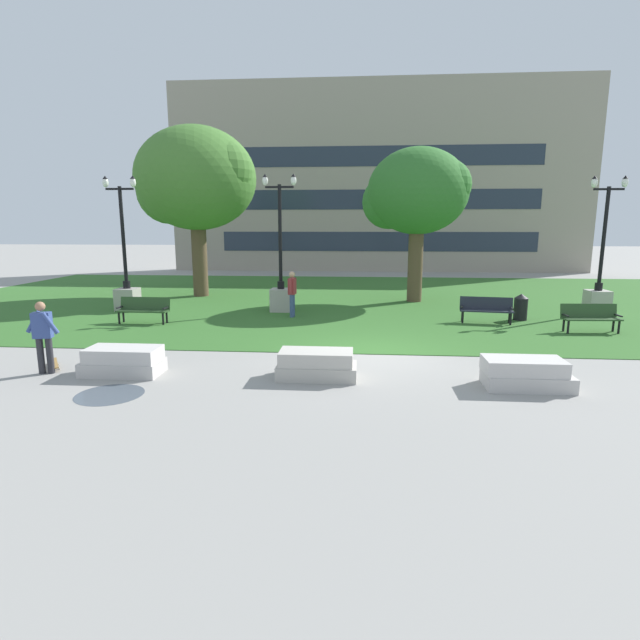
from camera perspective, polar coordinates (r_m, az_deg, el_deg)
ground_plane at (r=13.53m, az=6.08°, el=-3.96°), size 140.00×140.00×0.00m
grass_lawn at (r=23.34m, az=5.48°, el=2.36°), size 40.00×20.00×0.02m
concrete_block_center at (r=12.55m, az=-21.57°, el=-4.42°), size 1.80×0.90×0.64m
concrete_block_left at (r=11.39m, az=-0.39°, el=-5.15°), size 1.80×0.90×0.64m
concrete_block_right at (r=11.60m, az=22.43°, el=-5.71°), size 1.82×0.90×0.64m
person_skateboarder at (r=13.23m, az=-29.10°, el=-1.34°), size 0.88×0.33×1.71m
skateboard at (r=13.85m, az=-28.18°, el=-4.51°), size 0.75×0.95×0.14m
puddle at (r=11.26m, az=-22.91°, el=-7.85°), size 1.38×1.38×0.01m
park_bench_near_left at (r=18.54m, az=18.47°, el=1.28°), size 1.86×0.78×0.90m
park_bench_near_right at (r=18.30m, az=28.50°, el=0.39°), size 1.83×0.64×0.90m
park_bench_far_left at (r=18.63m, az=-19.50°, el=1.26°), size 1.81×0.57×0.90m
lamp_post_left at (r=19.96m, az=-4.50°, el=4.07°), size 1.32×0.80×5.33m
lamp_post_right at (r=21.46m, az=-21.23°, el=3.81°), size 1.32×0.80×5.27m
lamp_post_center at (r=22.22m, az=29.23°, el=3.36°), size 1.32×0.80×5.22m
tree_near_left at (r=24.93m, az=-14.12°, el=15.21°), size 5.88×5.60×7.91m
tree_near_right at (r=22.82m, az=10.97°, el=14.04°), size 4.60×4.38×6.71m
trash_bin at (r=19.52m, az=21.95°, el=1.40°), size 0.49×0.49×0.96m
person_bystander_near_lawn at (r=18.69m, az=-3.20°, el=3.28°), size 0.28×0.63×1.71m
building_facade_distant at (r=37.74m, az=6.69°, el=15.83°), size 30.44×1.03×13.51m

